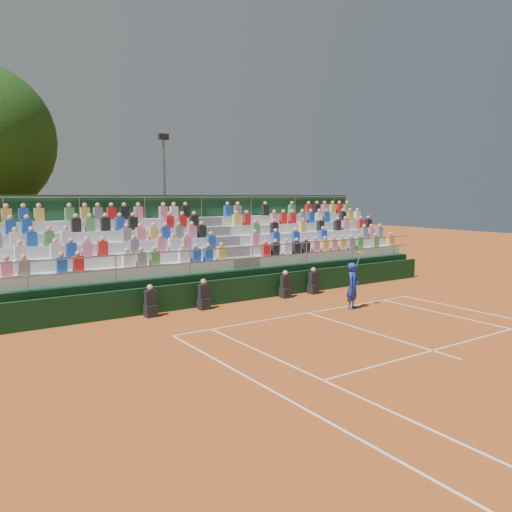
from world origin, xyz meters
TOP-DOWN VIEW (x-y plane):
  - ground at (0.00, 0.00)m, footprint 90.00×90.00m
  - courtside_wall at (0.00, 3.20)m, footprint 20.00×0.15m
  - line_officials at (-1.12, 2.75)m, footprint 8.10×0.40m
  - grandstand at (-0.01, 6.44)m, footprint 20.00×5.20m
  - tennis_player at (1.89, -0.41)m, footprint 0.92×0.67m
  - floodlight_mast at (0.43, 13.98)m, footprint 0.60×0.25m

SIDE VIEW (x-z plane):
  - ground at x=0.00m, z-range 0.00..0.00m
  - line_officials at x=-1.12m, z-range -0.12..1.07m
  - courtside_wall at x=0.00m, z-range 0.00..1.00m
  - tennis_player at x=1.89m, z-range -0.20..2.01m
  - grandstand at x=-0.01m, z-range -1.11..3.29m
  - floodlight_mast at x=0.43m, z-range 0.67..8.67m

